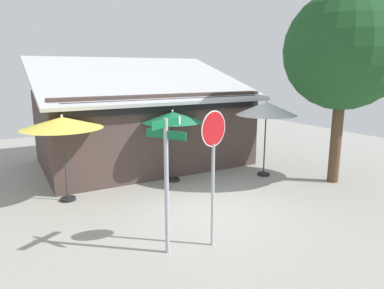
% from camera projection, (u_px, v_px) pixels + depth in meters
% --- Properties ---
extents(ground_plane, '(28.00, 28.00, 0.10)m').
position_uv_depth(ground_plane, '(211.00, 211.00, 9.55)').
color(ground_plane, '#9E9B93').
extents(cafe_building, '(8.21, 5.78, 4.33)m').
position_uv_depth(cafe_building, '(142.00, 124.00, 14.19)').
color(cafe_building, '#473833').
rests_on(cafe_building, ground).
extents(street_sign_post, '(0.86, 0.81, 2.85)m').
position_uv_depth(street_sign_post, '(167.00, 172.00, 6.93)').
color(street_sign_post, '#A8AAB2').
rests_on(street_sign_post, ground).
extents(stop_sign, '(0.72, 0.24, 2.96)m').
position_uv_depth(stop_sign, '(213.00, 154.00, 7.18)').
color(stop_sign, '#A8AAB2').
rests_on(stop_sign, ground).
extents(patio_umbrella_mustard_left, '(2.27, 2.27, 2.54)m').
position_uv_depth(patio_umbrella_mustard_left, '(62.00, 124.00, 9.73)').
color(patio_umbrella_mustard_left, black).
rests_on(patio_umbrella_mustard_left, ground).
extents(patio_umbrella_forest_green_center, '(2.07, 2.07, 2.47)m').
position_uv_depth(patio_umbrella_forest_green_center, '(172.00, 118.00, 11.55)').
color(patio_umbrella_forest_green_center, black).
rests_on(patio_umbrella_forest_green_center, ground).
extents(patio_umbrella_ivory_right, '(2.15, 2.15, 2.74)m').
position_uv_depth(patio_umbrella_ivory_right, '(266.00, 109.00, 12.14)').
color(patio_umbrella_ivory_right, black).
rests_on(patio_umbrella_ivory_right, ground).
extents(shade_tree, '(4.11, 3.80, 6.28)m').
position_uv_depth(shade_tree, '(350.00, 53.00, 11.06)').
color(shade_tree, brown).
rests_on(shade_tree, ground).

